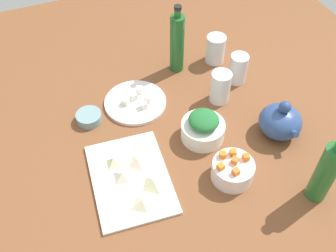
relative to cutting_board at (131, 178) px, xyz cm
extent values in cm
cube|color=brown|center=(-11.39, 16.47, -2.00)|extent=(190.00, 190.00, 3.00)
cube|color=silver|center=(0.00, 0.00, 0.00)|extent=(32.50, 24.66, 1.00)
cylinder|color=white|center=(-29.40, 11.41, 0.10)|extent=(21.49, 21.49, 1.20)
cylinder|color=white|center=(-7.10, 26.66, 2.51)|extent=(13.91, 13.91, 6.02)
cylinder|color=white|center=(10.20, 28.13, 2.63)|extent=(12.32, 12.32, 6.26)
cylinder|color=#74959B|center=(-27.60, -5.44, 1.01)|extent=(8.49, 8.49, 3.03)
ellipsoid|color=navy|center=(0.19, 50.29, 4.59)|extent=(13.73, 13.60, 10.17)
sphere|color=navy|center=(0.19, 50.29, 11.21)|extent=(3.84, 3.84, 3.84)
cylinder|color=navy|center=(6.02, 50.29, 5.86)|extent=(5.38, 2.00, 3.93)
cylinder|color=#25682C|center=(24.39, 47.57, 9.86)|extent=(5.79, 5.79, 20.73)
cylinder|color=#205F28|center=(-41.60, 32.05, 10.76)|extent=(5.23, 5.23, 22.51)
cylinder|color=#205F28|center=(-41.60, 32.05, 23.49)|extent=(2.35, 2.35, 2.96)
cylinder|color=black|center=(-41.60, 32.05, 25.58)|extent=(2.61, 2.61, 1.20)
cylinder|color=white|center=(-20.51, 39.39, 5.36)|extent=(6.95, 6.95, 11.71)
cylinder|color=white|center=(-40.44, 47.47, 4.93)|extent=(7.31, 7.31, 10.85)
cylinder|color=white|center=(-26.97, 49.82, 5.13)|extent=(6.49, 6.49, 11.27)
cube|color=orange|center=(13.19, 27.00, 6.66)|extent=(2.04, 2.04, 1.80)
cube|color=orange|center=(6.52, 26.37, 6.66)|extent=(2.30, 2.30, 1.80)
cube|color=orange|center=(9.67, 28.63, 6.66)|extent=(2.53, 2.53, 1.80)
cube|color=orange|center=(9.78, 32.16, 6.66)|extent=(2.20, 2.20, 1.80)
cube|color=orange|center=(10.09, 23.85, 6.66)|extent=(2.16, 2.16, 1.80)
cube|color=orange|center=(6.92, 29.48, 6.66)|extent=(2.30, 2.30, 1.80)
ellipsoid|color=#246C33|center=(-7.10, 26.66, 7.53)|extent=(10.09, 9.94, 4.03)
cube|color=#E8ECCC|center=(-29.43, 7.89, 1.80)|extent=(3.11, 3.11, 2.20)
cube|color=silver|center=(-25.43, 13.09, 1.80)|extent=(2.30, 2.30, 2.20)
cube|color=white|center=(-30.85, 11.40, 1.80)|extent=(2.43, 2.43, 2.20)
cube|color=silver|center=(-27.84, 15.65, 1.80)|extent=(3.06, 3.06, 2.20)
cube|color=white|center=(-33.14, 14.22, 1.80)|extent=(3.04, 3.04, 2.20)
pyramid|color=beige|center=(5.01, 5.19, 2.04)|extent=(6.54, 6.32, 3.08)
pyramid|color=beige|center=(9.80, 0.31, 1.68)|extent=(5.21, 5.77, 2.36)
pyramid|color=beige|center=(-6.53, -3.09, 1.97)|extent=(5.58, 5.55, 2.94)
pyramid|color=beige|center=(-4.05, 3.55, 1.74)|extent=(5.71, 5.18, 2.48)
pyramid|color=beige|center=(-0.77, -2.26, 1.69)|extent=(6.44, 6.23, 2.38)
camera|label=1|loc=(63.82, -13.59, 96.62)|focal=41.71mm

